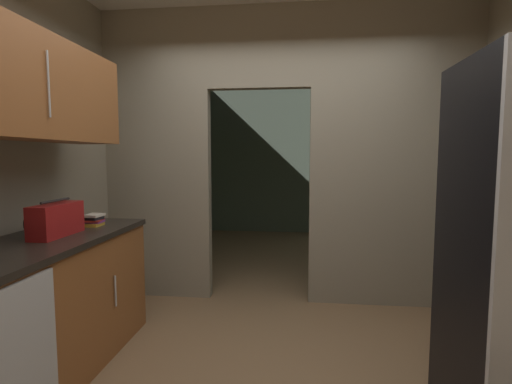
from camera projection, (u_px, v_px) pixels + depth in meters
The scene contains 7 objects.
kitchen_partition at pixel (290, 147), 3.68m from camera, with size 3.55×0.12×2.83m.
adjoining_room_shell at pixel (290, 157), 5.99m from camera, with size 3.55×3.53×2.83m.
lower_cabinet_run at pixel (32, 317), 2.32m from camera, with size 0.66×1.91×0.90m.
dishwasher at pixel (16, 375), 1.75m from camera, with size 0.02×0.56×0.84m.
upper_cabinet_counterside at pixel (19, 85), 2.19m from camera, with size 0.36×1.72×0.62m.
boombox at pixel (56, 220), 2.49m from camera, with size 0.15×0.41×0.24m.
book_stack at pixel (94, 220), 2.86m from camera, with size 0.15×0.17×0.09m.
Camera 1 is at (0.16, -2.23, 1.41)m, focal length 26.86 mm.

